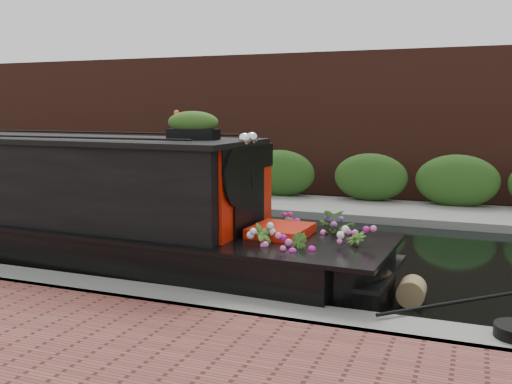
% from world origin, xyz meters
% --- Properties ---
extents(ground, '(80.00, 80.00, 0.00)m').
position_xyz_m(ground, '(0.00, 0.00, 0.00)').
color(ground, black).
rests_on(ground, ground).
extents(near_bank_coping, '(40.00, 0.60, 0.50)m').
position_xyz_m(near_bank_coping, '(0.00, -3.30, 0.00)').
color(near_bank_coping, slate).
rests_on(near_bank_coping, ground).
extents(far_bank_path, '(40.00, 2.40, 0.34)m').
position_xyz_m(far_bank_path, '(0.00, 4.20, 0.00)').
color(far_bank_path, slate).
rests_on(far_bank_path, ground).
extents(far_hedge, '(40.00, 1.10, 2.80)m').
position_xyz_m(far_hedge, '(0.00, 5.10, 0.00)').
color(far_hedge, '#264C19').
rests_on(far_hedge, ground).
extents(far_brick_wall, '(40.00, 1.00, 8.00)m').
position_xyz_m(far_brick_wall, '(0.00, 7.20, 0.00)').
color(far_brick_wall, '#4A2319').
rests_on(far_brick_wall, ground).
extents(narrowboat, '(11.16, 2.45, 2.61)m').
position_xyz_m(narrowboat, '(-1.88, -1.89, 0.77)').
color(narrowboat, black).
rests_on(narrowboat, ground).
extents(rope_fender, '(0.34, 0.38, 0.34)m').
position_xyz_m(rope_fender, '(4.14, -1.89, 0.17)').
color(rope_fender, olive).
rests_on(rope_fender, ground).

